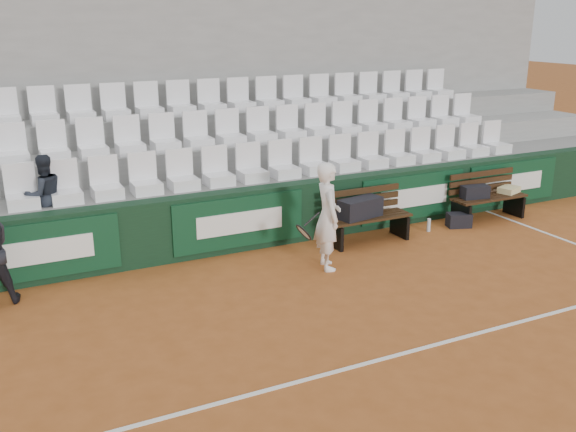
% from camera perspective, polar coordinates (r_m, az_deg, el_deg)
% --- Properties ---
extents(ground, '(80.00, 80.00, 0.00)m').
position_cam_1_polar(ground, '(7.40, 8.73, -12.40)').
color(ground, '#A55725').
rests_on(ground, ground).
extents(court_baseline, '(18.00, 0.06, 0.01)m').
position_cam_1_polar(court_baseline, '(7.40, 8.73, -12.37)').
color(court_baseline, white).
rests_on(court_baseline, ground).
extents(back_barrier, '(18.00, 0.34, 1.00)m').
position_cam_1_polar(back_barrier, '(10.47, -3.30, -0.20)').
color(back_barrier, '#10311B').
rests_on(back_barrier, ground).
extents(grandstand_tier_front, '(18.00, 0.95, 1.00)m').
position_cam_1_polar(grandstand_tier_front, '(11.00, -4.92, 0.63)').
color(grandstand_tier_front, gray).
rests_on(grandstand_tier_front, ground).
extents(grandstand_tier_mid, '(18.00, 0.95, 1.45)m').
position_cam_1_polar(grandstand_tier_mid, '(11.80, -6.64, 2.87)').
color(grandstand_tier_mid, '#999996').
rests_on(grandstand_tier_mid, ground).
extents(grandstand_tier_back, '(18.00, 0.95, 1.90)m').
position_cam_1_polar(grandstand_tier_back, '(12.63, -8.14, 4.81)').
color(grandstand_tier_back, gray).
rests_on(grandstand_tier_back, ground).
extents(grandstand_rear_wall, '(18.00, 0.30, 4.40)m').
position_cam_1_polar(grandstand_rear_wall, '(13.01, -9.26, 10.71)').
color(grandstand_rear_wall, gray).
rests_on(grandstand_rear_wall, ground).
extents(seat_row_front, '(11.90, 0.44, 0.63)m').
position_cam_1_polar(seat_row_front, '(10.64, -4.68, 4.60)').
color(seat_row_front, white).
rests_on(seat_row_front, grandstand_tier_front).
extents(seat_row_mid, '(11.90, 0.44, 0.63)m').
position_cam_1_polar(seat_row_mid, '(11.43, -6.52, 7.73)').
color(seat_row_mid, white).
rests_on(seat_row_mid, grandstand_tier_mid).
extents(seat_row_back, '(11.90, 0.44, 0.63)m').
position_cam_1_polar(seat_row_back, '(12.25, -8.13, 10.43)').
color(seat_row_back, white).
rests_on(seat_row_back, grandstand_tier_back).
extents(bench_left, '(1.50, 0.56, 0.45)m').
position_cam_1_polar(bench_left, '(10.88, 7.12, -1.15)').
color(bench_left, '#362110').
rests_on(bench_left, ground).
extents(bench_right, '(1.50, 0.56, 0.45)m').
position_cam_1_polar(bench_right, '(12.55, 17.37, 0.69)').
color(bench_right, '#362010').
rests_on(bench_right, ground).
extents(sports_bag_left, '(0.81, 0.46, 0.33)m').
position_cam_1_polar(sports_bag_left, '(10.69, 6.44, 0.72)').
color(sports_bag_left, black).
rests_on(sports_bag_left, bench_left).
extents(sports_bag_right, '(0.54, 0.31, 0.23)m').
position_cam_1_polar(sports_bag_right, '(12.27, 16.28, 2.07)').
color(sports_bag_right, black).
rests_on(sports_bag_right, bench_right).
extents(towel, '(0.48, 0.41, 0.11)m').
position_cam_1_polar(towel, '(12.87, 19.04, 2.23)').
color(towel, beige).
rests_on(towel, bench_right).
extents(sports_bag_ground, '(0.48, 0.37, 0.25)m').
position_cam_1_polar(sports_bag_ground, '(11.99, 14.95, -0.36)').
color(sports_bag_ground, black).
rests_on(sports_bag_ground, ground).
extents(water_bottle_near, '(0.08, 0.08, 0.27)m').
position_cam_1_polar(water_bottle_near, '(10.86, 4.73, -1.62)').
color(water_bottle_near, silver).
rests_on(water_bottle_near, ground).
extents(water_bottle_far, '(0.07, 0.07, 0.23)m').
position_cam_1_polar(water_bottle_far, '(11.62, 12.40, -0.79)').
color(water_bottle_far, silver).
rests_on(water_bottle_far, ground).
extents(tennis_player, '(0.76, 0.67, 1.63)m').
position_cam_1_polar(tennis_player, '(9.52, 3.54, -0.02)').
color(tennis_player, white).
rests_on(tennis_player, ground).
extents(spectator_c, '(0.67, 0.58, 1.19)m').
position_cam_1_polar(spectator_c, '(9.96, -21.09, 4.28)').
color(spectator_c, '#1E232D').
rests_on(spectator_c, grandstand_tier_front).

